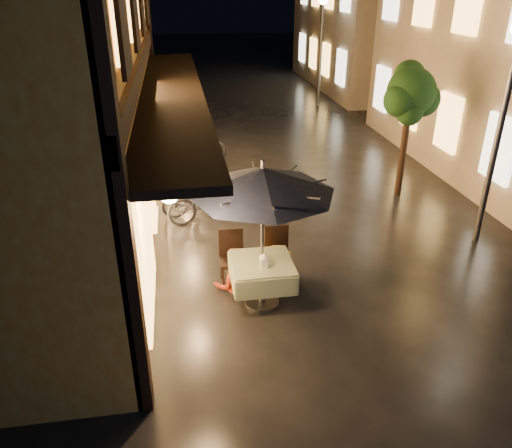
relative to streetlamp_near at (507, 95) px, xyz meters
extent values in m
plane|color=black|center=(-3.00, -2.00, -2.92)|extent=(90.00, 90.00, 0.00)
cube|color=orange|center=(-8.75, 2.00, 0.58)|extent=(4.50, 11.00, 7.00)
cube|color=black|center=(-6.47, 2.00, 0.38)|extent=(0.12, 11.00, 0.35)
cube|color=black|center=(-5.90, 2.00, -0.17)|extent=(1.20, 10.50, 0.12)
cube|color=#FFB851|center=(-6.44, -1.50, -1.52)|extent=(0.10, 2.20, 2.40)
cube|color=#FFB851|center=(-6.44, 2.00, -1.52)|extent=(0.10, 2.20, 2.40)
cube|color=#FFB851|center=(-6.44, 5.50, -1.52)|extent=(0.10, 2.20, 2.40)
cube|color=#FFB851|center=(0.95, 1.20, -1.42)|extent=(0.10, 1.00, 1.40)
cube|color=#FFB851|center=(0.95, 3.40, -1.42)|extent=(0.10, 1.00, 1.40)
cube|color=#FFB851|center=(0.95, 3.40, 1.38)|extent=(0.10, 1.00, 1.40)
cube|color=#FFB851|center=(0.95, 5.60, -1.42)|extent=(0.10, 1.00, 1.40)
cube|color=#FFB851|center=(0.95, 7.80, -1.42)|extent=(0.10, 1.00, 1.40)
cube|color=#BBB091|center=(4.50, 16.00, 0.58)|extent=(7.00, 10.00, 7.00)
cube|color=#FFB851|center=(0.95, 12.20, -1.42)|extent=(0.10, 1.00, 1.40)
cube|color=#FFB851|center=(0.95, 14.40, -1.42)|extent=(0.10, 1.00, 1.40)
cube|color=#FFB851|center=(0.95, 16.60, -1.42)|extent=(0.10, 1.00, 1.40)
cube|color=#FFB851|center=(0.95, 18.80, -1.42)|extent=(0.10, 1.00, 1.40)
cylinder|color=black|center=(-0.60, 2.50, -1.82)|extent=(0.16, 0.16, 2.20)
sphere|color=black|center=(-0.60, 2.50, -0.42)|extent=(1.10, 1.10, 1.10)
sphere|color=black|center=(-0.25, 2.60, -0.62)|extent=(0.80, 0.80, 0.80)
sphere|color=black|center=(-0.90, 2.35, -0.57)|extent=(0.76, 0.76, 0.76)
sphere|color=black|center=(-0.55, 2.80, -0.12)|extent=(0.70, 0.70, 0.70)
sphere|color=black|center=(-0.70, 2.25, -0.82)|extent=(0.60, 0.60, 0.60)
cylinder|color=#59595E|center=(0.00, 0.00, -0.92)|extent=(0.12, 0.12, 4.00)
cylinder|color=#59595E|center=(0.00, 12.00, -0.92)|extent=(0.12, 0.12, 4.00)
sphere|color=#FFEDBB|center=(0.00, 12.00, 1.13)|extent=(0.36, 0.36, 0.36)
cylinder|color=#59595E|center=(-4.67, -1.48, -2.56)|extent=(0.10, 0.10, 0.72)
cylinder|color=#59595E|center=(-4.67, -1.48, -2.90)|extent=(0.56, 0.56, 0.04)
cube|color=#2E5834|center=(-4.67, -1.48, -2.17)|extent=(0.95, 0.95, 0.06)
cube|color=#2E5834|center=(-4.20, -1.48, -2.33)|extent=(0.04, 0.95, 0.33)
cube|color=#2E5834|center=(-5.15, -1.48, -2.33)|extent=(0.04, 0.95, 0.33)
cube|color=#2E5834|center=(-4.67, -1.00, -2.33)|extent=(0.95, 0.04, 0.33)
cube|color=#2E5834|center=(-4.67, -1.95, -2.33)|extent=(0.95, 0.04, 0.33)
cylinder|color=#59595E|center=(-4.67, -1.48, -1.77)|extent=(0.05, 0.05, 2.30)
cone|color=black|center=(-4.67, -1.48, -0.77)|extent=(2.20, 2.20, 0.40)
cylinder|color=#59595E|center=(-4.67, -1.48, -0.52)|extent=(0.06, 0.06, 0.12)
cube|color=black|center=(-5.07, -0.83, -2.47)|extent=(0.42, 0.42, 0.05)
cube|color=black|center=(-5.07, -0.64, -2.22)|extent=(0.42, 0.04, 0.55)
cylinder|color=black|center=(-5.25, -1.01, -2.70)|extent=(0.04, 0.04, 0.43)
cylinder|color=black|center=(-4.89, -1.01, -2.70)|extent=(0.04, 0.04, 0.43)
cylinder|color=black|center=(-5.25, -0.65, -2.70)|extent=(0.04, 0.04, 0.43)
cylinder|color=black|center=(-4.89, -0.65, -2.70)|extent=(0.04, 0.04, 0.43)
cube|color=black|center=(-4.27, -0.83, -2.47)|extent=(0.42, 0.42, 0.05)
cube|color=black|center=(-4.27, -0.64, -2.22)|extent=(0.42, 0.04, 0.55)
cylinder|color=black|center=(-4.45, -1.01, -2.70)|extent=(0.04, 0.04, 0.43)
cylinder|color=black|center=(-4.09, -1.01, -2.70)|extent=(0.04, 0.04, 0.43)
cylinder|color=black|center=(-4.45, -0.65, -2.70)|extent=(0.04, 0.04, 0.43)
cylinder|color=black|center=(-4.09, -0.65, -2.70)|extent=(0.04, 0.04, 0.43)
cube|color=white|center=(-4.67, -1.66, -2.05)|extent=(0.11, 0.11, 0.18)
cube|color=#FFD88C|center=(-4.67, -1.66, -2.06)|extent=(0.07, 0.07, 0.12)
cone|color=white|center=(-4.67, -1.66, -1.92)|extent=(0.16, 0.16, 0.07)
imported|color=red|center=(-5.07, -0.92, -2.20)|extent=(0.74, 0.60, 1.44)
imported|color=#FFAB33|center=(-4.32, -0.93, -2.22)|extent=(1.01, 0.77, 1.39)
imported|color=black|center=(-5.28, 1.73, -2.43)|extent=(1.94, 0.99, 0.97)
imported|color=black|center=(-5.56, 2.06, -2.46)|extent=(1.56, 0.59, 0.92)
imported|color=#222229|center=(-5.39, 3.12, -2.44)|extent=(1.92, 1.31, 0.95)
imported|color=black|center=(-5.51, 5.06, -2.42)|extent=(1.70, 0.63, 1.00)
imported|color=black|center=(-5.41, 5.86, -2.42)|extent=(2.00, 1.12, 1.00)
camera|label=1|loc=(-5.84, -8.15, 1.87)|focal=35.00mm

